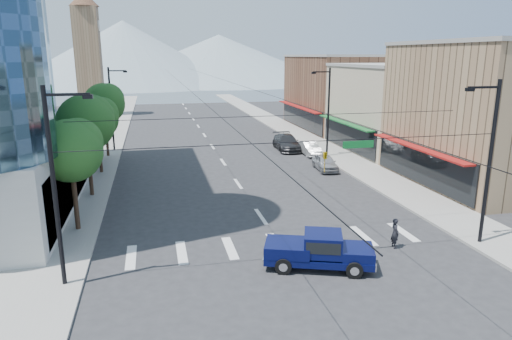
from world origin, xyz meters
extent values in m
plane|color=#28282B|center=(0.00, 0.00, 0.00)|extent=(160.00, 160.00, 0.00)
cube|color=gray|center=(-12.00, 40.00, 0.07)|extent=(4.00, 120.00, 0.15)
cube|color=gray|center=(12.00, 40.00, 0.07)|extent=(4.00, 120.00, 0.15)
cube|color=#8C6B4C|center=(20.00, 10.00, 5.50)|extent=(12.00, 14.00, 11.00)
cube|color=tan|center=(20.00, 24.00, 4.50)|extent=(12.00, 14.00, 9.00)
cube|color=brown|center=(20.00, 40.00, 5.00)|extent=(12.00, 18.00, 10.00)
cube|color=#8C6B4C|center=(-16.50, 62.00, 9.00)|extent=(4.00, 4.00, 18.00)
cone|color=gray|center=(-15.00, 150.00, 11.00)|extent=(80.00, 80.00, 22.00)
cone|color=gray|center=(20.00, 160.00, 9.00)|extent=(90.00, 90.00, 18.00)
cylinder|color=black|center=(-11.20, 6.00, 2.27)|extent=(0.28, 0.28, 4.55)
sphere|color=#1C551F|center=(-11.20, 6.00, 4.88)|extent=(3.64, 3.64, 3.64)
sphere|color=#1C551F|center=(-10.80, 6.30, 5.28)|extent=(2.86, 2.86, 2.86)
cylinder|color=black|center=(-11.20, 13.00, 2.55)|extent=(0.28, 0.28, 5.11)
sphere|color=#1C551F|center=(-11.20, 13.00, 5.47)|extent=(4.09, 4.09, 4.09)
sphere|color=#1C551F|center=(-10.80, 13.30, 5.88)|extent=(3.21, 3.21, 3.21)
cylinder|color=black|center=(-11.20, 20.00, 2.27)|extent=(0.28, 0.28, 4.55)
sphere|color=#1C551F|center=(-11.20, 20.00, 4.88)|extent=(3.64, 3.64, 3.64)
sphere|color=#1C551F|center=(-10.80, 20.30, 5.28)|extent=(2.86, 2.86, 2.86)
cylinder|color=black|center=(-11.20, 27.00, 2.55)|extent=(0.28, 0.28, 5.11)
sphere|color=#1C551F|center=(-11.20, 27.00, 5.47)|extent=(4.09, 4.09, 4.09)
sphere|color=#1C551F|center=(-10.80, 27.30, 5.88)|extent=(3.21, 3.21, 3.21)
cylinder|color=black|center=(-10.80, -1.00, 4.50)|extent=(0.20, 0.20, 9.00)
cylinder|color=black|center=(10.80, -1.00, 4.50)|extent=(0.20, 0.20, 9.00)
cylinder|color=black|center=(0.00, -1.00, 6.20)|extent=(21.60, 0.04, 0.04)
imported|color=gold|center=(1.50, -1.00, 5.15)|extent=(0.16, 0.20, 1.00)
cube|color=#0C6626|center=(3.20, -1.00, 5.95)|extent=(1.60, 0.06, 0.35)
cylinder|color=black|center=(-10.80, 30.00, 4.50)|extent=(0.20, 0.20, 9.00)
cube|color=black|center=(-9.90, 30.00, 8.60)|extent=(1.80, 0.12, 0.12)
cube|color=black|center=(-9.10, 30.00, 8.50)|extent=(0.40, 0.25, 0.18)
cylinder|color=black|center=(10.80, 22.00, 4.50)|extent=(0.20, 0.20, 9.00)
cube|color=black|center=(9.90, 22.00, 8.60)|extent=(1.80, 0.12, 0.12)
cube|color=black|center=(9.10, 22.00, 8.50)|extent=(0.40, 0.25, 0.18)
cube|color=#080D3F|center=(1.06, -1.75, 0.52)|extent=(5.57, 3.56, 0.33)
cube|color=#080D3F|center=(2.81, -2.38, 0.90)|extent=(2.05, 2.22, 0.52)
cube|color=#080D3F|center=(1.24, -1.81, 1.29)|extent=(2.30, 2.27, 1.05)
cube|color=black|center=(1.24, -1.81, 1.38)|extent=(2.13, 2.23, 0.57)
cube|color=#080D3F|center=(-0.38, -1.23, 0.95)|extent=(2.70, 2.53, 0.62)
cube|color=silver|center=(3.52, -2.63, 0.52)|extent=(0.72, 1.74, 0.33)
cube|color=silver|center=(-1.41, -0.86, 0.52)|extent=(0.72, 1.74, 0.29)
cylinder|color=black|center=(2.32, -3.16, 0.40)|extent=(0.85, 0.54, 0.80)
cylinder|color=black|center=(2.93, -1.46, 0.40)|extent=(0.85, 0.54, 0.80)
cylinder|color=black|center=(-0.82, -2.04, 0.40)|extent=(0.85, 0.54, 0.80)
cylinder|color=black|center=(-0.20, -0.33, 0.40)|extent=(0.85, 0.54, 0.80)
imported|color=black|center=(5.93, -0.39, 0.83)|extent=(0.43, 0.63, 1.67)
imported|color=#9C9DA1|center=(8.58, 16.77, 0.70)|extent=(1.95, 4.22, 1.40)
imported|color=silver|center=(9.40, 23.32, 0.70)|extent=(1.54, 4.25, 1.39)
imported|color=#2A2A2D|center=(7.79, 26.36, 0.84)|extent=(2.62, 5.89, 1.68)
camera|label=1|loc=(-6.51, -21.20, 10.15)|focal=32.00mm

